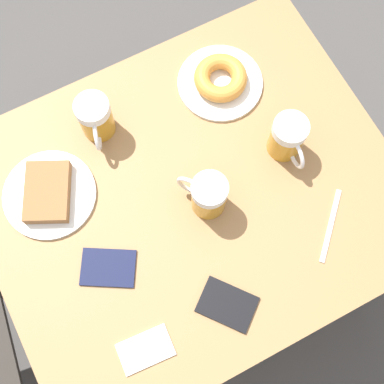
% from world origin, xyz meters
% --- Properties ---
extents(ground_plane, '(8.00, 8.00, 0.00)m').
position_xyz_m(ground_plane, '(0.00, 0.00, 0.00)').
color(ground_plane, '#474442').
extents(table, '(0.83, 1.00, 0.72)m').
position_xyz_m(table, '(0.00, 0.00, 0.66)').
color(table, '#997044').
rests_on(table, ground_plane).
extents(plate_with_cake, '(0.23, 0.23, 0.04)m').
position_xyz_m(plate_with_cake, '(0.16, 0.31, 0.74)').
color(plate_with_cake, white).
rests_on(plate_with_cake, table).
extents(plate_with_donut, '(0.22, 0.22, 0.05)m').
position_xyz_m(plate_with_donut, '(0.23, -0.20, 0.75)').
color(plate_with_donut, white).
rests_on(plate_with_donut, table).
extents(beer_mug_left, '(0.11, 0.10, 0.12)m').
position_xyz_m(beer_mug_left, '(-0.04, -0.02, 0.79)').
color(beer_mug_left, '#C68C23').
rests_on(beer_mug_left, table).
extents(beer_mug_center, '(0.13, 0.08, 0.12)m').
position_xyz_m(beer_mug_center, '(0.26, 0.13, 0.79)').
color(beer_mug_center, '#C68C23').
rests_on(beer_mug_center, table).
extents(beer_mug_right, '(0.13, 0.08, 0.12)m').
position_xyz_m(beer_mug_right, '(0.00, -0.26, 0.79)').
color(beer_mug_right, '#C68C23').
rests_on(beer_mug_right, table).
extents(napkin_folded, '(0.08, 0.12, 0.00)m').
position_xyz_m(napkin_folded, '(-0.27, 0.26, 0.73)').
color(napkin_folded, white).
rests_on(napkin_folded, table).
extents(fork, '(0.14, 0.14, 0.00)m').
position_xyz_m(fork, '(-0.22, -0.26, 0.73)').
color(fork, silver).
rests_on(fork, table).
extents(passport_near_edge, '(0.15, 0.15, 0.01)m').
position_xyz_m(passport_near_edge, '(-0.27, 0.05, 0.73)').
color(passport_near_edge, black).
rests_on(passport_near_edge, table).
extents(passport_far_edge, '(0.14, 0.15, 0.01)m').
position_xyz_m(passport_far_edge, '(-0.07, 0.26, 0.73)').
color(passport_far_edge, '#141938').
rests_on(passport_far_edge, table).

